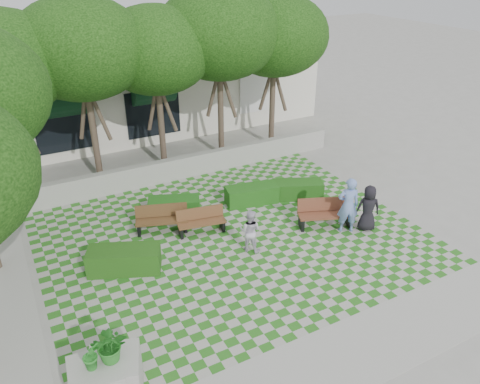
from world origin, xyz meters
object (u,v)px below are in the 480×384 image
bench_east (325,214)px  hedge_west (124,260)px  planter_front (115,369)px  hedge_east (298,190)px  person_dark (368,208)px  planter_back (97,383)px  person_blue (348,205)px  bench_mid (201,221)px  person_white (250,231)px  bench_west (162,219)px  hedge_midright (252,195)px  hedge_midleft (174,206)px

bench_east → hedge_west: (-6.78, 0.79, -0.11)m
bench_east → planter_front: planter_front is taller
hedge_east → planter_front: bearing=-146.5°
hedge_west → person_dark: person_dark is taller
planter_back → person_blue: bearing=17.9°
planter_back → person_dark: 10.01m
bench_east → bench_mid: (-3.91, 1.65, -0.07)m
person_white → bench_west: bearing=-5.1°
bench_west → hedge_midright: bearing=23.6°
hedge_midright → planter_front: size_ratio=1.05×
planter_back → person_blue: size_ratio=0.88×
bench_west → person_dark: (6.16, -3.18, 0.37)m
person_dark → person_white: (-4.11, 0.78, -0.10)m
bench_east → hedge_west: 6.83m
person_dark → person_white: 4.18m
bench_mid → planter_back: size_ratio=0.97×
hedge_midright → person_dark: bearing=-54.0°
bench_west → hedge_west: 2.33m
bench_west → person_white: bearing=-30.5°
planter_back → hedge_midleft: bearing=57.5°
person_dark → person_blue: bearing=8.3°
bench_mid → hedge_midleft: bench_mid is taller
planter_front → bench_west: bearing=61.9°
hedge_midright → planter_back: size_ratio=1.11×
person_blue → person_white: person_blue is taller
hedge_east → planter_back: bearing=-147.5°
hedge_midright → hedge_midleft: 2.93m
bench_east → hedge_west: bearing=-164.8°
bench_west → person_blue: 6.24m
hedge_east → hedge_west: size_ratio=0.90×
person_dark → person_white: size_ratio=1.13×
bench_west → bench_mid: bearing=-12.5°
hedge_midleft → planter_back: 7.93m
hedge_midright → person_white: (-1.59, -2.69, 0.38)m
bench_west → person_blue: size_ratio=0.93×
hedge_midleft → person_blue: bearing=-38.8°
bench_west → hedge_midright: bench_west is taller
bench_east → planter_front: size_ratio=1.07×
bench_east → planter_back: size_ratio=1.14×
bench_mid → hedge_midright: size_ratio=0.87×
person_white → hedge_midright: bearing=-76.1°
bench_mid → planter_front: size_ratio=0.91×
hedge_midleft → person_dark: size_ratio=1.12×
hedge_midright → planter_front: (-6.74, -6.08, 0.41)m
bench_mid → planter_back: planter_back is taller
bench_mid → person_dark: size_ratio=1.04×
hedge_east → hedge_west: 7.26m
bench_west → hedge_midright: (3.64, 0.29, -0.10)m
hedge_midright → person_blue: 3.77m
bench_east → person_dark: 1.43m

